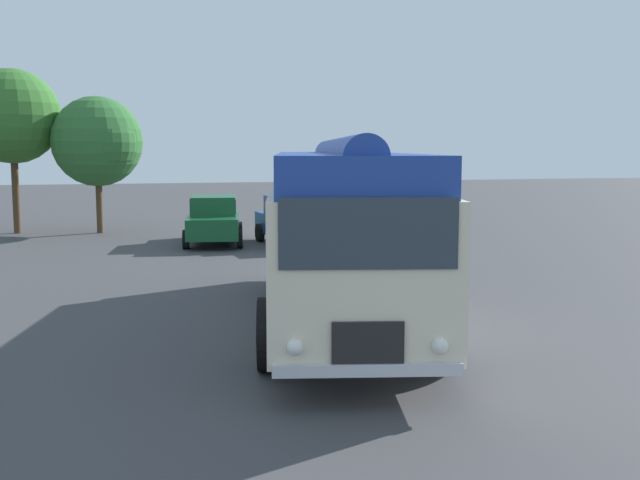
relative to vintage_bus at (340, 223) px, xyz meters
The scene contains 6 objects.
ground_plane 2.17m from the vintage_bus, 37.66° to the right, with size 120.00×120.00×0.00m, color #3D3D3F.
vintage_bus is the anchor object (origin of this frame).
car_near_left 12.60m from the vintage_bus, 94.26° to the left, with size 2.42×4.41×1.66m.
car_mid_left 11.67m from the vintage_bus, 81.64° to the left, with size 2.22×4.33×1.66m.
tree_left_of_centre 19.62m from the vintage_bus, 114.24° to the left, with size 3.64×3.64×6.35m.
tree_centre 17.61m from the vintage_bus, 105.88° to the left, with size 3.48×3.48×5.31m.
Camera 1 is at (-4.76, -12.82, 3.30)m, focal length 42.00 mm.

